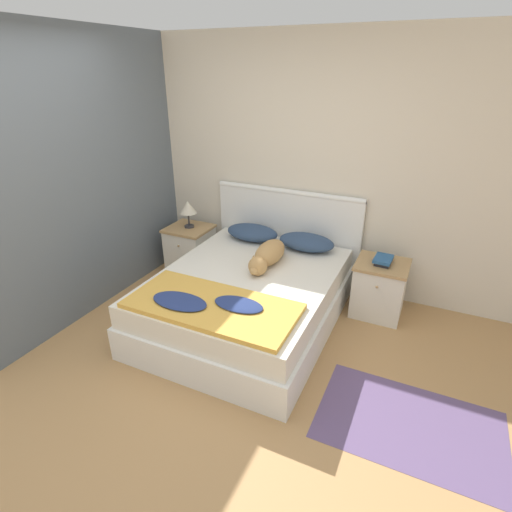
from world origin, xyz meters
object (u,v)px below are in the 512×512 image
(bed, at_px, (247,299))
(pillow_left, at_px, (252,232))
(nightstand_right, at_px, (379,288))
(dog, at_px, (268,255))
(pillow_right, at_px, (306,242))
(nightstand_left, at_px, (190,249))
(table_lamp, at_px, (188,208))
(book_stack, at_px, (383,260))

(bed, xyz_separation_m, pillow_left, (-0.31, 0.75, 0.34))
(bed, bearing_deg, nightstand_right, 32.37)
(dog, bearing_deg, pillow_right, 66.06)
(bed, height_order, nightstand_left, nightstand_left)
(bed, relative_size, table_lamp, 6.29)
(bed, xyz_separation_m, table_lamp, (-1.08, 0.70, 0.52))
(pillow_left, bearing_deg, table_lamp, -176.21)
(nightstand_left, bearing_deg, pillow_left, 4.79)
(nightstand_right, distance_m, pillow_right, 0.84)
(bed, distance_m, book_stack, 1.32)
(nightstand_right, distance_m, dog, 1.13)
(nightstand_right, height_order, pillow_left, pillow_left)
(pillow_right, xyz_separation_m, table_lamp, (-1.39, -0.05, 0.18))
(bed, bearing_deg, book_stack, 32.34)
(pillow_right, bearing_deg, table_lamp, -177.88)
(nightstand_left, relative_size, table_lamp, 1.76)
(nightstand_left, distance_m, pillow_right, 1.43)
(pillow_right, distance_m, table_lamp, 1.40)
(pillow_left, bearing_deg, bed, -67.83)
(pillow_right, bearing_deg, nightstand_left, -177.32)
(nightstand_left, distance_m, table_lamp, 0.50)
(nightstand_right, xyz_separation_m, dog, (-0.99, -0.42, 0.34))
(pillow_left, relative_size, table_lamp, 1.85)
(nightstand_left, distance_m, nightstand_right, 2.17)
(bed, distance_m, dog, 0.45)
(bed, height_order, pillow_left, pillow_left)
(bed, bearing_deg, table_lamp, 147.12)
(bed, bearing_deg, dog, 71.24)
(dog, bearing_deg, table_lamp, 159.59)
(pillow_right, relative_size, table_lamp, 1.85)
(nightstand_right, bearing_deg, pillow_right, 175.21)
(dog, xyz_separation_m, book_stack, (0.99, 0.42, -0.03))
(table_lamp, bearing_deg, nightstand_right, -0.36)
(bed, relative_size, pillow_left, 3.39)
(book_stack, bearing_deg, nightstand_right, 67.72)
(pillow_left, relative_size, pillow_right, 1.00)
(nightstand_left, height_order, nightstand_right, same)
(book_stack, bearing_deg, bed, -147.66)
(nightstand_left, height_order, pillow_right, pillow_right)
(nightstand_right, relative_size, pillow_left, 0.95)
(bed, distance_m, pillow_right, 0.88)
(nightstand_right, bearing_deg, pillow_left, 177.32)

